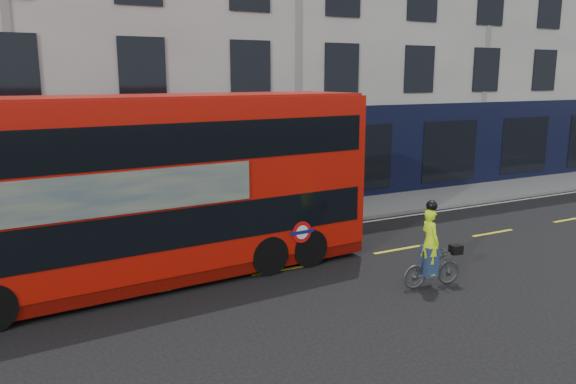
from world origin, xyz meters
TOP-DOWN VIEW (x-y plane):
  - ground at (0.00, 0.00)m, footprint 120.00×120.00m
  - pavement at (0.00, 6.50)m, footprint 60.00×3.00m
  - kerb at (0.00, 5.00)m, footprint 60.00×0.12m
  - building_terrace at (0.00, 12.94)m, footprint 50.00×10.07m
  - road_edge_line at (0.00, 4.70)m, footprint 58.00×0.10m
  - lane_dashes at (0.00, 1.50)m, footprint 58.00×0.12m
  - bus at (-7.26, 2.37)m, footprint 11.90×3.48m
  - cyclist at (-1.26, -1.33)m, footprint 1.68×0.67m

SIDE VIEW (x-z plane):
  - ground at x=0.00m, z-range 0.00..0.00m
  - road_edge_line at x=0.00m, z-range 0.00..0.01m
  - lane_dashes at x=0.00m, z-range 0.00..0.01m
  - pavement at x=0.00m, z-range 0.00..0.12m
  - kerb at x=0.00m, z-range 0.00..0.13m
  - cyclist at x=-1.26m, z-range -0.36..1.87m
  - bus at x=-7.26m, z-range 0.06..4.80m
  - building_terrace at x=0.00m, z-range -0.01..14.99m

